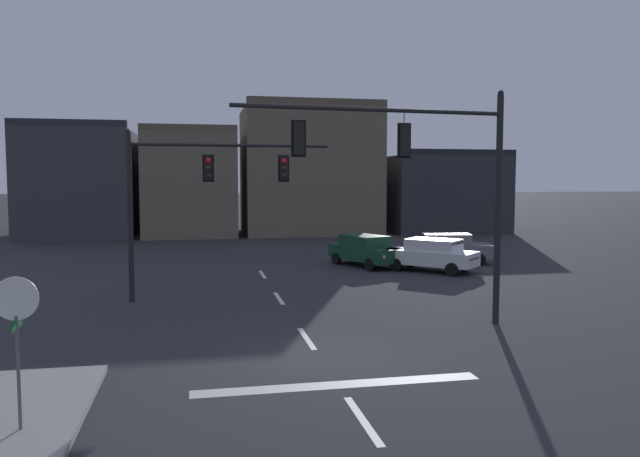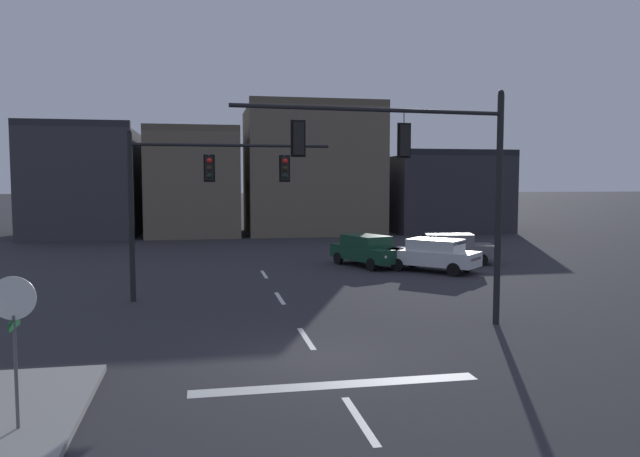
% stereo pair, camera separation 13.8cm
% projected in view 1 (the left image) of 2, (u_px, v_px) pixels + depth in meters
% --- Properties ---
extents(ground_plane, '(400.00, 400.00, 0.00)m').
position_uv_depth(ground_plane, '(321.00, 359.00, 15.30)').
color(ground_plane, '#2B2B30').
extents(stop_bar_paint, '(6.40, 0.50, 0.01)m').
position_uv_depth(stop_bar_paint, '(339.00, 385.00, 13.34)').
color(stop_bar_paint, silver).
rests_on(stop_bar_paint, ground).
extents(lane_centreline, '(0.16, 26.40, 0.01)m').
position_uv_depth(lane_centreline, '(307.00, 338.00, 17.25)').
color(lane_centreline, silver).
rests_on(lane_centreline, ground).
extents(signal_mast_near_side, '(8.31, 0.81, 7.20)m').
position_uv_depth(signal_mast_near_side, '(428.00, 168.00, 18.04)').
color(signal_mast_near_side, black).
rests_on(signal_mast_near_side, ground).
extents(signal_mast_far_side, '(7.48, 0.38, 6.31)m').
position_uv_depth(signal_mast_far_side, '(192.00, 185.00, 22.62)').
color(signal_mast_far_side, black).
rests_on(signal_mast_far_side, ground).
extents(stop_sign, '(0.76, 0.64, 2.83)m').
position_uv_depth(stop_sign, '(16.00, 316.00, 10.45)').
color(stop_sign, '#56565B').
rests_on(stop_sign, ground).
extents(car_lot_nearside, '(3.30, 4.75, 1.61)m').
position_uv_depth(car_lot_nearside, '(365.00, 250.00, 31.73)').
color(car_lot_nearside, '#143D28').
rests_on(car_lot_nearside, ground).
extents(car_lot_middle, '(4.38, 4.38, 1.61)m').
position_uv_depth(car_lot_middle, '(431.00, 254.00, 29.83)').
color(car_lot_middle, silver).
rests_on(car_lot_middle, ground).
extents(car_lot_farside, '(4.71, 2.86, 1.61)m').
position_uv_depth(car_lot_farside, '(448.00, 247.00, 32.82)').
color(car_lot_farside, slate).
rests_on(car_lot_farside, ground).
extents(building_row, '(39.14, 13.02, 10.81)m').
position_uv_depth(building_row, '(251.00, 182.00, 51.54)').
color(building_row, '#38383D').
rests_on(building_row, ground).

